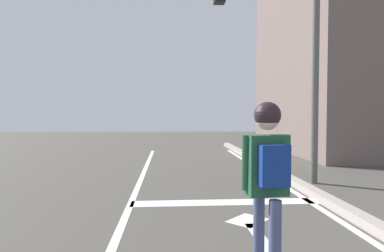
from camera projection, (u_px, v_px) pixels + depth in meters
name	position (u px, v px, depth m)	size (l,w,h in m)	color
lane_line_center	(115.00, 242.00, 4.19)	(0.12, 20.00, 0.01)	silver
lane_line_curbside	(363.00, 235.00, 4.41)	(0.12, 20.00, 0.01)	silver
stop_bar	(225.00, 202.00, 6.04)	(3.35, 0.40, 0.01)	silver
lane_arrow_stem	(264.00, 242.00, 4.18)	(0.16, 1.40, 0.01)	silver
lane_arrow_head	(248.00, 220.00, 5.03)	(0.56, 0.44, 0.01)	silver
curb_strip	(381.00, 230.00, 4.42)	(0.24, 24.00, 0.14)	#A2968D
skater	(268.00, 169.00, 3.04)	(0.45, 0.61, 1.63)	#434E76
traffic_signal_mast	(273.00, 30.00, 7.49)	(4.44, 0.34, 5.11)	#565754
building_block	(383.00, 45.00, 14.25)	(8.72, 8.14, 8.96)	#6F5D58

